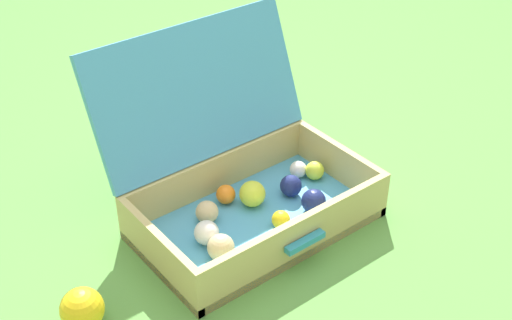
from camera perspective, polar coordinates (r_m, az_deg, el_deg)
ground_plane at (r=1.74m, az=-1.07°, el=-5.75°), size 16.00×16.00×0.00m
open_suitcase at (r=1.73m, az=-1.26°, el=-1.72°), size 0.59×0.50×0.45m
stray_ball_on_grass at (r=1.52m, az=-14.26°, el=-11.92°), size 0.09×0.09×0.09m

